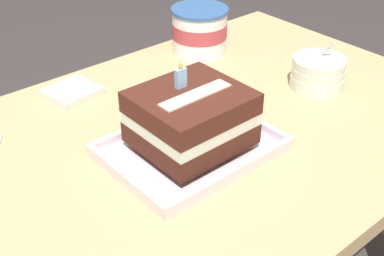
# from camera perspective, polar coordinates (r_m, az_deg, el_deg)

# --- Properties ---
(dining_table) EXTENTS (1.19, 0.77, 0.71)m
(dining_table) POSITION_cam_1_polar(r_m,az_deg,el_deg) (1.08, 0.11, -4.73)
(dining_table) COLOR tan
(dining_table) RESTS_ON ground_plane
(foil_tray) EXTENTS (0.31, 0.23, 0.02)m
(foil_tray) POSITION_cam_1_polar(r_m,az_deg,el_deg) (0.96, -0.12, -2.29)
(foil_tray) COLOR silver
(foil_tray) RESTS_ON dining_table
(birthday_cake) EXTENTS (0.19, 0.17, 0.15)m
(birthday_cake) POSITION_cam_1_polar(r_m,az_deg,el_deg) (0.92, -0.13, 1.16)
(birthday_cake) COLOR #472017
(birthday_cake) RESTS_ON foil_tray
(bowl_stack) EXTENTS (0.12, 0.12, 0.11)m
(bowl_stack) POSITION_cam_1_polar(r_m,az_deg,el_deg) (1.20, 13.68, 5.91)
(bowl_stack) COLOR silver
(bowl_stack) RESTS_ON dining_table
(ice_cream_tub) EXTENTS (0.14, 0.14, 0.11)m
(ice_cream_tub) POSITION_cam_1_polar(r_m,az_deg,el_deg) (1.34, 0.84, 10.76)
(ice_cream_tub) COLOR white
(ice_cream_tub) RESTS_ON dining_table
(napkin_pile) EXTENTS (0.12, 0.11, 0.02)m
(napkin_pile) POSITION_cam_1_polar(r_m,az_deg,el_deg) (1.17, -13.09, 3.81)
(napkin_pile) COLOR silver
(napkin_pile) RESTS_ON dining_table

